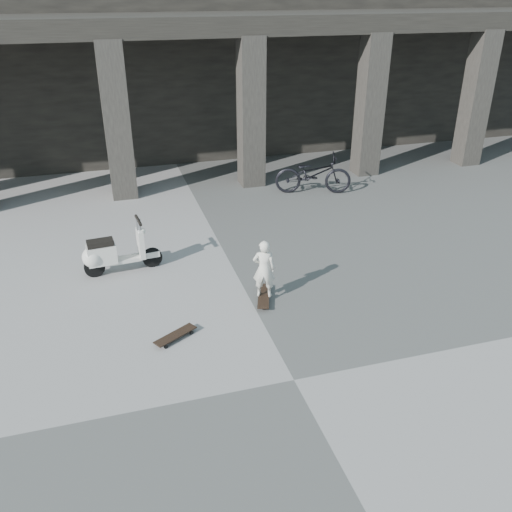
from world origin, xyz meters
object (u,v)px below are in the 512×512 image
object	(u,v)px
longboard	(264,296)
child	(264,269)
skateboard_spare	(175,335)
scooter	(109,254)
bicycle	(313,174)

from	to	relation	value
longboard	child	xyz separation A→B (m)	(-0.00, -0.00, 0.57)
longboard	child	bearing A→B (deg)	-171.75
longboard	skateboard_spare	xyz separation A→B (m)	(-1.74, -0.77, 0.00)
longboard	skateboard_spare	distance (m)	1.90
longboard	scooter	xyz separation A→B (m)	(-2.62, 1.81, 0.36)
skateboard_spare	scooter	size ratio (longest dim) A/B	0.49
longboard	bicycle	size ratio (longest dim) A/B	0.43
child	scooter	distance (m)	3.20
bicycle	longboard	bearing A→B (deg)	166.78
skateboard_spare	bicycle	size ratio (longest dim) A/B	0.37
child	scooter	bearing A→B (deg)	-13.45
child	bicycle	distance (m)	5.83
skateboard_spare	bicycle	world-z (taller)	bicycle
longboard	child	world-z (taller)	child
longboard	skateboard_spare	size ratio (longest dim) A/B	1.18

